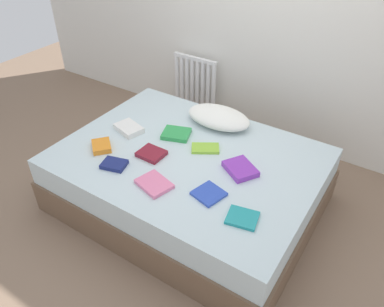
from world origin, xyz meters
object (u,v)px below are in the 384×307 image
at_px(textbook_maroon, 151,154).
at_px(textbook_white, 129,128).
at_px(radiator, 195,83).
at_px(textbook_navy, 114,164).
at_px(textbook_green, 176,134).
at_px(textbook_lime, 205,148).
at_px(textbook_pink, 154,184).
at_px(textbook_purple, 240,169).
at_px(bed, 189,180).
at_px(textbook_orange, 101,146).
at_px(textbook_blue, 209,194).
at_px(textbook_teal, 242,218).
at_px(pillow, 219,117).

relative_size(textbook_maroon, textbook_white, 0.83).
xyz_separation_m(radiator, textbook_navy, (0.33, -1.62, 0.09)).
height_order(textbook_maroon, textbook_green, textbook_green).
bearing_deg(textbook_lime, textbook_pink, -129.46).
bearing_deg(textbook_purple, textbook_white, -146.39).
distance_m(bed, textbook_white, 0.67).
relative_size(textbook_orange, textbook_blue, 0.97).
distance_m(radiator, textbook_teal, 2.10).
bearing_deg(bed, textbook_orange, -153.89).
bearing_deg(bed, radiator, 120.81).
height_order(textbook_orange, textbook_green, textbook_orange).
distance_m(bed, textbook_pink, 0.51).
bearing_deg(textbook_green, textbook_pink, -88.28).
height_order(pillow, textbook_orange, pillow).
height_order(textbook_white, textbook_navy, textbook_white).
relative_size(pillow, textbook_navy, 3.24).
height_order(textbook_green, textbook_teal, textbook_green).
height_order(bed, textbook_navy, textbook_navy).
height_order(textbook_orange, textbook_white, textbook_white).
distance_m(bed, textbook_orange, 0.74).
distance_m(textbook_white, textbook_navy, 0.48).
bearing_deg(textbook_maroon, textbook_purple, 17.52).
distance_m(bed, textbook_navy, 0.63).
xyz_separation_m(radiator, textbook_maroon, (0.48, -1.36, 0.09)).
xyz_separation_m(textbook_orange, textbook_pink, (0.62, -0.13, -0.01)).
bearing_deg(textbook_maroon, bed, 35.71).
relative_size(radiator, textbook_green, 2.72).
xyz_separation_m(pillow, textbook_blue, (0.40, -0.82, -0.06)).
bearing_deg(bed, textbook_pink, -90.17).
height_order(textbook_blue, textbook_navy, textbook_navy).
distance_m(bed, radiator, 1.41).
bearing_deg(textbook_pink, bed, 105.26).
xyz_separation_m(textbook_purple, textbook_lime, (-0.35, 0.09, -0.01)).
bearing_deg(textbook_orange, textbook_maroon, 60.41).
distance_m(pillow, textbook_blue, 0.92).
bearing_deg(textbook_green, textbook_navy, -123.68).
bearing_deg(textbook_green, pillow, 41.34).
distance_m(textbook_white, textbook_teal, 1.32).
height_order(bed, textbook_purple, textbook_purple).
bearing_deg(textbook_maroon, textbook_pink, -48.32).
xyz_separation_m(textbook_maroon, textbook_navy, (-0.15, -0.26, -0.00)).
relative_size(textbook_white, textbook_teal, 1.23).
height_order(textbook_green, textbook_navy, textbook_green).
distance_m(textbook_blue, textbook_lime, 0.53).
bearing_deg(textbook_orange, textbook_purple, 58.47).
relative_size(textbook_purple, textbook_blue, 1.27).
relative_size(pillow, textbook_maroon, 2.92).
xyz_separation_m(textbook_maroon, textbook_white, (-0.38, 0.17, 0.01)).
relative_size(textbook_green, textbook_teal, 1.15).
bearing_deg(textbook_pink, textbook_orange, -176.01).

